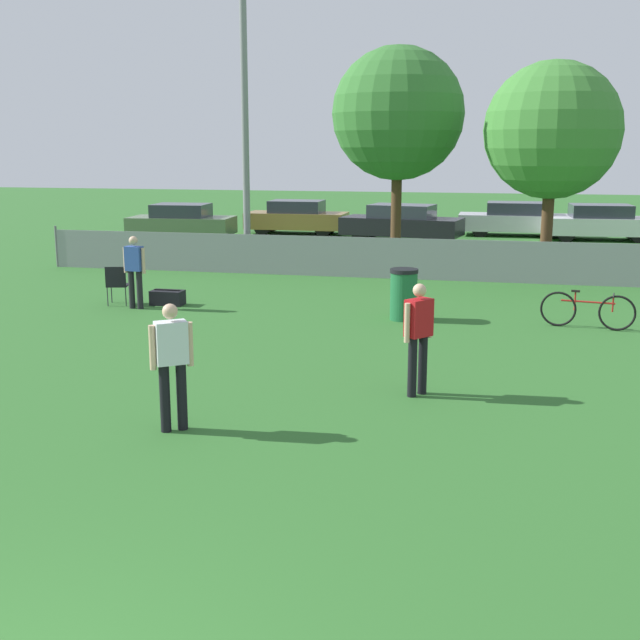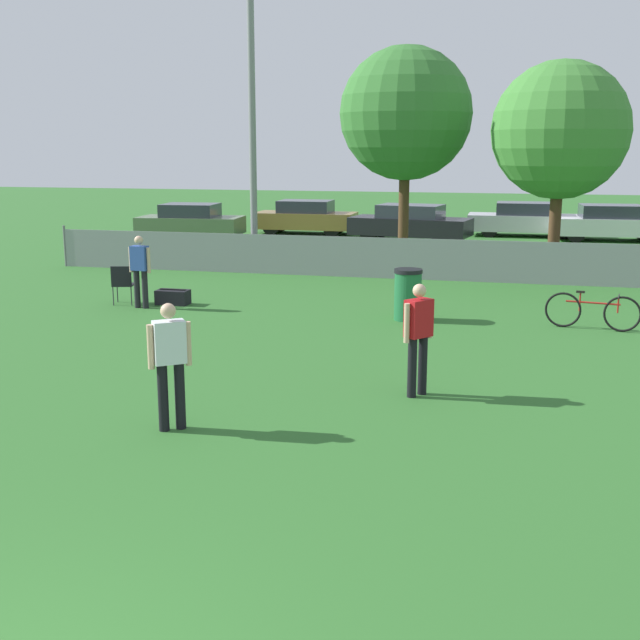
% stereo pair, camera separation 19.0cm
% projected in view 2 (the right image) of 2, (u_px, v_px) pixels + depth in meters
% --- Properties ---
extents(fence_backline, '(19.54, 0.07, 1.21)m').
position_uv_depth(fence_backline, '(390.00, 258.00, 21.57)').
color(fence_backline, gray).
rests_on(fence_backline, ground_plane).
extents(light_pole, '(0.90, 0.36, 8.54)m').
position_uv_depth(light_pole, '(252.00, 90.00, 22.36)').
color(light_pole, gray).
rests_on(light_pole, ground_plane).
extents(tree_near_pole, '(3.98, 3.98, 6.46)m').
position_uv_depth(tree_near_pole, '(406.00, 114.00, 24.05)').
color(tree_near_pole, '#4C331E').
rests_on(tree_near_pole, ground_plane).
extents(tree_far_right, '(3.68, 3.68, 5.76)m').
position_uv_depth(tree_far_right, '(561.00, 131.00, 21.42)').
color(tree_far_right, '#4C331E').
rests_on(tree_far_right, ground_plane).
extents(player_receiver_white, '(0.46, 0.40, 1.62)m').
position_uv_depth(player_receiver_white, '(170.00, 358.00, 9.92)').
color(player_receiver_white, black).
rests_on(player_receiver_white, ground_plane).
extents(player_thrower_red, '(0.41, 0.45, 1.62)m').
position_uv_depth(player_thrower_red, '(418.00, 332.00, 11.29)').
color(player_thrower_red, black).
rests_on(player_thrower_red, ground_plane).
extents(spectator_in_blue, '(0.52, 0.26, 1.60)m').
position_uv_depth(spectator_in_blue, '(140.00, 267.00, 17.53)').
color(spectator_in_blue, black).
rests_on(spectator_in_blue, ground_plane).
extents(folding_chair_sideline, '(0.55, 0.55, 0.89)m').
position_uv_depth(folding_chair_sideline, '(123.00, 282.00, 18.01)').
color(folding_chair_sideline, '#333338').
rests_on(folding_chair_sideline, ground_plane).
extents(bicycle_sideline, '(1.78, 0.46, 0.75)m').
position_uv_depth(bicycle_sideline, '(592.00, 311.00, 15.56)').
color(bicycle_sideline, black).
rests_on(bicycle_sideline, ground_plane).
extents(trash_bin, '(0.58, 0.58, 1.06)m').
position_uv_depth(trash_bin, '(408.00, 294.00, 16.39)').
color(trash_bin, '#1E6638').
rests_on(trash_bin, ground_plane).
extents(gear_bag_sideline, '(0.73, 0.40, 0.35)m').
position_uv_depth(gear_bag_sideline, '(173.00, 297.00, 18.09)').
color(gear_bag_sideline, black).
rests_on(gear_bag_sideline, ground_plane).
extents(parked_car_olive, '(4.06, 2.09, 1.35)m').
position_uv_depth(parked_car_olive, '(191.00, 222.00, 30.81)').
color(parked_car_olive, black).
rests_on(parked_car_olive, ground_plane).
extents(parked_car_tan, '(4.06, 1.75, 1.36)m').
position_uv_depth(parked_car_tan, '(306.00, 217.00, 32.62)').
color(parked_car_tan, black).
rests_on(parked_car_tan, ground_plane).
extents(parked_car_dark, '(4.69, 2.46, 1.36)m').
position_uv_depth(parked_car_dark, '(410.00, 223.00, 30.18)').
color(parked_car_dark, black).
rests_on(parked_car_dark, ground_plane).
extents(parked_car_silver, '(4.59, 1.72, 1.34)m').
position_uv_depth(parked_car_silver, '(527.00, 220.00, 31.72)').
color(parked_car_silver, black).
rests_on(parked_car_silver, ground_plane).
extents(parked_car_white, '(4.33, 2.01, 1.35)m').
position_uv_depth(parked_car_white, '(610.00, 223.00, 30.22)').
color(parked_car_white, black).
rests_on(parked_car_white, ground_plane).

